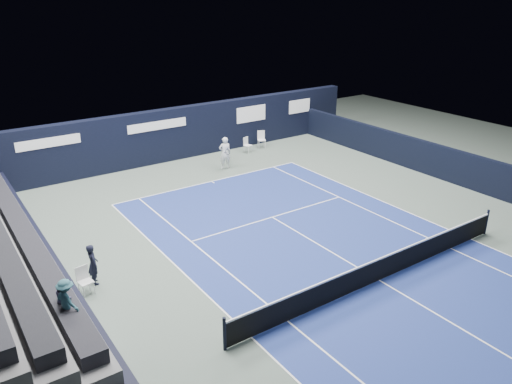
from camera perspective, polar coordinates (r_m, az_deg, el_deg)
ground at (r=19.61m, az=9.58°, el=-7.37°), size 48.00×48.00×0.00m
court_surface at (r=18.45m, az=13.91°, el=-9.78°), size 10.97×23.77×0.01m
enclosure_wall_right at (r=29.10m, az=19.30°, el=3.60°), size 0.30×22.00×1.80m
folding_chair_back_a at (r=31.45m, az=-1.04°, el=5.55°), size 0.53×0.52×0.97m
folding_chair_back_b at (r=32.43m, az=0.62°, el=6.20°), size 0.63×0.62×1.09m
line_judge_chair at (r=17.94m, az=-19.05°, el=-9.31°), size 0.51×0.49×1.00m
line_judge at (r=18.30m, az=-18.13°, el=-7.85°), size 0.38×0.56×1.51m
court_markings at (r=18.45m, az=13.92°, el=-9.77°), size 11.03×23.83×0.00m
tennis_net at (r=18.20m, az=14.06°, el=-8.43°), size 12.90×0.10×1.10m
back_sponsor_wall at (r=30.24m, az=-9.59°, el=6.53°), size 26.00×0.63×3.10m
side_barrier_left at (r=18.51m, az=-21.94°, el=-8.61°), size 0.33×22.00×1.20m
tennis_player at (r=28.46m, az=-3.57°, el=4.49°), size 0.78×0.93×1.86m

